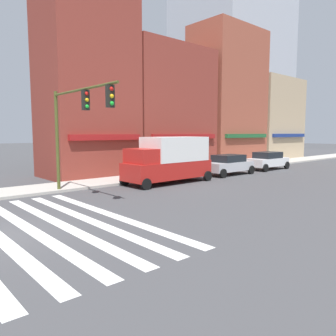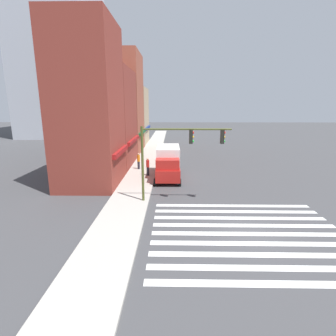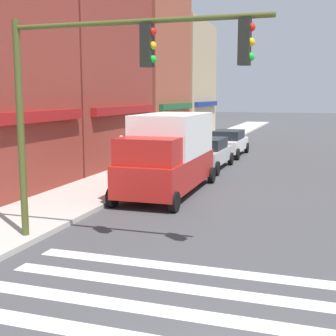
# 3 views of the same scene
# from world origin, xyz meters

# --- Properties ---
(storefront_row) EXTENTS (33.30, 5.30, 14.38)m
(storefront_row) POSITION_xyz_m (22.12, 11.50, 6.23)
(storefront_row) COLOR maroon
(storefront_row) RESTS_ON ground_plane
(traffic_signal) EXTENTS (0.32, 6.31, 5.57)m
(traffic_signal) POSITION_xyz_m (4.83, 3.97, 4.13)
(traffic_signal) COLOR #474C1E
(traffic_signal) RESTS_ON ground_plane
(box_truck_red) EXTENTS (6.23, 2.42, 3.04)m
(box_truck_red) POSITION_xyz_m (11.66, 4.70, 1.59)
(box_truck_red) COLOR #B21E19
(box_truck_red) RESTS_ON ground_plane
(sedan_silver) EXTENTS (4.41, 2.02, 1.59)m
(sedan_silver) POSITION_xyz_m (17.97, 4.70, 0.84)
(sedan_silver) COLOR #B7B7BC
(sedan_silver) RESTS_ON ground_plane
(sedan_white) EXTENTS (4.42, 2.02, 1.59)m
(sedan_white) POSITION_xyz_m (23.63, 4.70, 0.84)
(sedan_white) COLOR white
(sedan_white) RESTS_ON ground_plane
(pedestrian_orange_vest) EXTENTS (0.32, 0.32, 1.77)m
(pedestrian_orange_vest) POSITION_xyz_m (14.63, 7.99, 1.07)
(pedestrian_orange_vest) COLOR #23232D
(pedestrian_orange_vest) RESTS_ON sidewalk_left
(pedestrian_red_jacket) EXTENTS (0.32, 0.32, 1.77)m
(pedestrian_red_jacket) POSITION_xyz_m (11.92, 6.72, 1.07)
(pedestrian_red_jacket) COLOR #23232D
(pedestrian_red_jacket) RESTS_ON sidewalk_left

